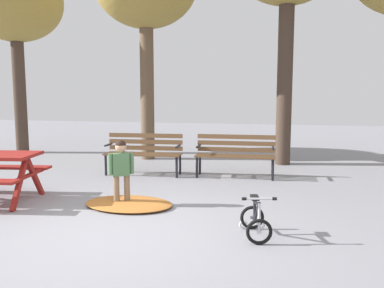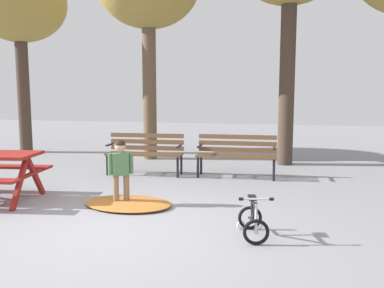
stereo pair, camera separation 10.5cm
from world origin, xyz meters
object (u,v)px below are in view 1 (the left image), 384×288
at_px(child_standing, 121,167).
at_px(kids_bicycle, 255,220).
at_px(park_bench_far_left, 144,150).
at_px(park_bench_left, 235,152).

relative_size(child_standing, kids_bicycle, 1.63).
relative_size(park_bench_far_left, park_bench_left, 1.01).
xyz_separation_m(park_bench_far_left, kids_bicycle, (2.53, -3.22, -0.31)).
bearing_deg(park_bench_far_left, kids_bicycle, -51.86).
xyz_separation_m(park_bench_left, child_standing, (-1.45, -2.47, 0.07)).
relative_size(park_bench_far_left, child_standing, 1.62).
bearing_deg(park_bench_left, child_standing, -120.37).
relative_size(park_bench_left, child_standing, 1.61).
height_order(park_bench_left, kids_bicycle, park_bench_left).
bearing_deg(kids_bicycle, park_bench_left, 100.52).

